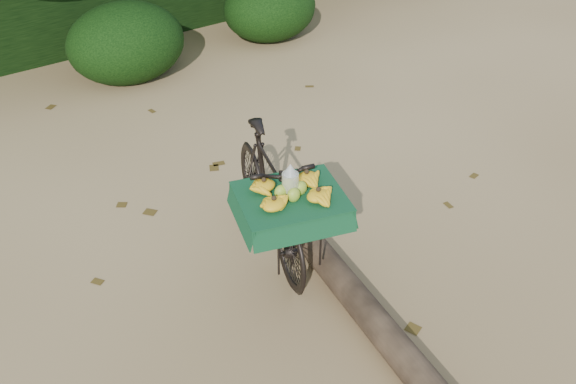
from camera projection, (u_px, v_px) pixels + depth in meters
ground at (183, 283)px, 5.38m from camera, size 80.00×80.00×0.00m
vendor_bicycle at (270, 194)px, 5.46m from camera, size 1.24×2.03×1.17m
fallen_log at (387, 336)px, 4.72m from camera, size 0.88×3.48×0.25m
bush_clumps at (58, 63)px, 8.18m from camera, size 8.80×1.70×0.90m
leaf_litter at (150, 244)px, 5.81m from camera, size 7.00×7.30×0.01m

